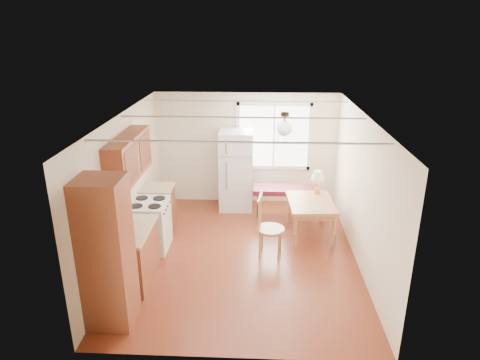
# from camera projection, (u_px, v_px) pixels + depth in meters

# --- Properties ---
(room_shell) EXTENTS (4.60, 5.60, 2.62)m
(room_shell) POSITION_uv_depth(u_px,v_px,m) (242.00, 190.00, 7.19)
(room_shell) COLOR #5A2112
(room_shell) RESTS_ON ground
(kitchen_run) EXTENTS (0.65, 3.40, 2.20)m
(kitchen_run) POSITION_uv_depth(u_px,v_px,m) (133.00, 226.00, 6.82)
(kitchen_run) COLOR brown
(kitchen_run) RESTS_ON ground
(window_unit) EXTENTS (1.64, 0.05, 1.51)m
(window_unit) POSITION_uv_depth(u_px,v_px,m) (274.00, 136.00, 9.38)
(window_unit) COLOR white
(window_unit) RESTS_ON room_shell
(pendant_light) EXTENTS (0.26, 0.26, 0.40)m
(pendant_light) POSITION_uv_depth(u_px,v_px,m) (284.00, 127.00, 7.20)
(pendant_light) COLOR #2E2114
(pendant_light) RESTS_ON room_shell
(refrigerator) EXTENTS (0.73, 0.75, 1.75)m
(refrigerator) POSITION_uv_depth(u_px,v_px,m) (236.00, 170.00, 9.32)
(refrigerator) COLOR white
(refrigerator) RESTS_ON ground
(bench) EXTENTS (1.35, 0.50, 0.62)m
(bench) POSITION_uv_depth(u_px,v_px,m) (285.00, 190.00, 9.05)
(bench) COLOR #5B1523
(bench) RESTS_ON ground
(dining_table) EXTENTS (0.91, 1.17, 0.70)m
(dining_table) POSITION_uv_depth(u_px,v_px,m) (311.00, 206.00, 8.16)
(dining_table) COLOR #A77040
(dining_table) RESTS_ON ground
(chair) EXTENTS (0.50, 0.49, 1.10)m
(chair) POSITION_uv_depth(u_px,v_px,m) (265.00, 222.00, 7.44)
(chair) COLOR #A77040
(chair) RESTS_ON ground
(table_lamp) EXTENTS (0.27, 0.27, 0.47)m
(table_lamp) POSITION_uv_depth(u_px,v_px,m) (318.00, 177.00, 8.41)
(table_lamp) COLOR gold
(table_lamp) RESTS_ON dining_table
(coffee_maker) EXTENTS (0.19, 0.24, 0.35)m
(coffee_maker) POSITION_uv_depth(u_px,v_px,m) (123.00, 229.00, 6.31)
(coffee_maker) COLOR black
(coffee_maker) RESTS_ON kitchen_run
(kettle) EXTENTS (0.13, 0.13, 0.24)m
(kettle) POSITION_uv_depth(u_px,v_px,m) (128.00, 220.00, 6.68)
(kettle) COLOR red
(kettle) RESTS_ON kitchen_run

